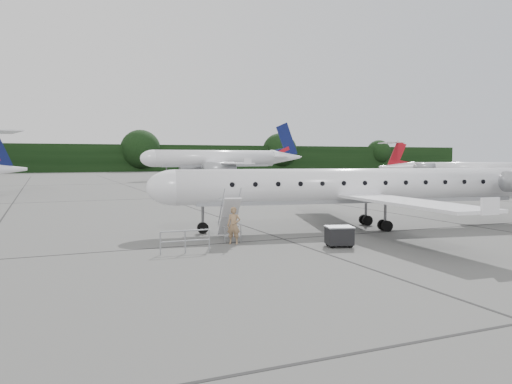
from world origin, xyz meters
name	(u,v)px	position (x,y,z in m)	size (l,w,h in m)	color
ground	(387,239)	(0.00, 0.00, 0.00)	(320.00, 320.00, 0.00)	#5B5B58
treeline	(105,158)	(0.00, 130.00, 4.00)	(260.00, 4.00, 8.00)	black
main_regional_jet	(360,169)	(0.99, 3.89, 3.56)	(27.80, 20.02, 7.13)	white
airstair	(229,218)	(-7.53, 3.17, 1.12)	(0.85, 2.45, 2.23)	white
passenger	(234,225)	(-7.78, 1.82, 0.91)	(0.67, 0.44, 1.83)	#9A7754
safety_railing	(185,242)	(-10.58, 0.46, 0.50)	(2.20, 0.08, 1.00)	#95979D
baggage_cart	(339,236)	(-3.45, -0.85, 0.52)	(1.20, 0.97, 1.04)	black
bg_narrowbody	(216,150)	(13.93, 69.72, 5.57)	(31.03, 22.34, 11.14)	white
bg_regional_right	(474,162)	(49.40, 41.06, 3.41)	(26.02, 18.74, 6.83)	white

